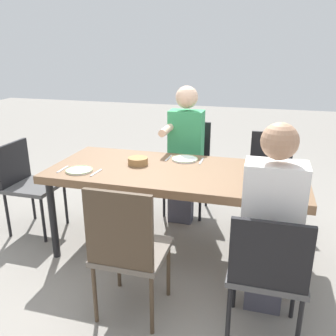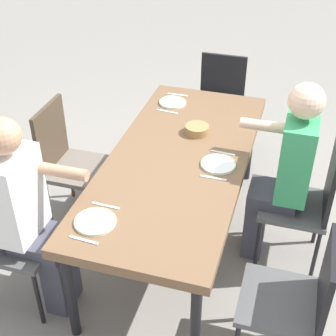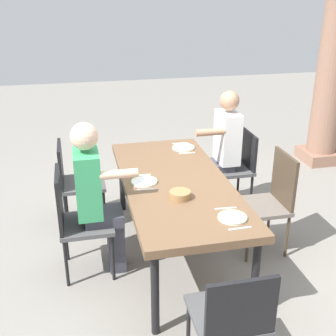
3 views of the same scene
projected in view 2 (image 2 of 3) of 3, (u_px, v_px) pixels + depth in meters
name	position (u px, v px, depth m)	size (l,w,h in m)	color
ground_plane	(177.00, 241.00, 3.67)	(16.00, 16.00, 0.00)	gray
dining_table	(178.00, 165.00, 3.27)	(2.06, 0.90, 0.75)	brown
chair_west_north	(8.00, 233.00, 2.98)	(0.44, 0.44, 0.87)	#4F4F50
chair_west_south	(297.00, 297.00, 2.58)	(0.44, 0.44, 0.89)	#4F4F50
chair_mid_north	(67.00, 158.00, 3.64)	(0.44, 0.44, 0.94)	#6A6158
chair_mid_south	(309.00, 198.00, 3.22)	(0.44, 0.44, 0.95)	#4F4F50
chair_head_east	(220.00, 96.00, 4.51)	(0.44, 0.44, 0.86)	#4F4F50
diner_woman_green	(29.00, 214.00, 2.83)	(0.35, 0.49, 1.33)	#3F3F4C
diner_man_white	(284.00, 170.00, 3.16)	(0.35, 0.50, 1.34)	#3F3F4C
plate_0	(95.00, 221.00, 2.70)	(0.24, 0.24, 0.02)	white
fork_0	(84.00, 240.00, 2.59)	(0.02, 0.17, 0.01)	silver
spoon_0	(106.00, 206.00, 2.82)	(0.02, 0.17, 0.01)	silver
plate_1	(218.00, 164.00, 3.16)	(0.23, 0.23, 0.02)	white
fork_1	(213.00, 178.00, 3.05)	(0.02, 0.17, 0.01)	silver
spoon_1	(223.00, 153.00, 3.28)	(0.02, 0.17, 0.01)	silver
plate_2	(173.00, 102.00, 3.87)	(0.22, 0.22, 0.02)	white
fork_2	(167.00, 112.00, 3.76)	(0.02, 0.17, 0.01)	silver
spoon_2	(178.00, 95.00, 3.99)	(0.02, 0.17, 0.01)	silver
bread_basket	(197.00, 129.00, 3.48)	(0.17, 0.17, 0.06)	#9E7547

